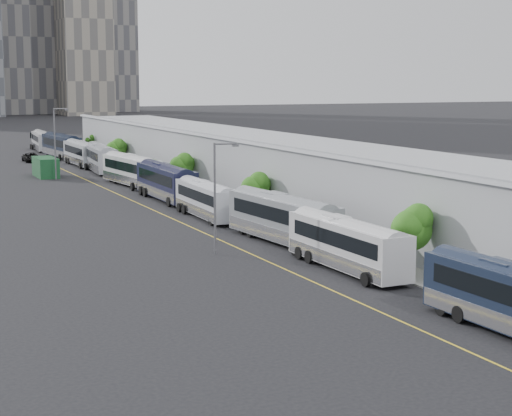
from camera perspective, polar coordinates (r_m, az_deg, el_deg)
sidewalk at (r=79.82m, az=3.25°, el=-0.93°), size 10.00×170.00×0.12m
lane_line at (r=75.58m, az=-3.82°, el=-1.51°), size 0.12×160.00×0.02m
depot at (r=81.25m, az=5.76°, el=1.67°), size 12.45×160.40×7.20m
bus_2 at (r=59.75m, az=6.09°, el=-2.73°), size 2.82×12.65×3.69m
bus_3 at (r=69.42m, az=1.80°, el=-1.00°), size 3.85×13.80×3.98m
bus_4 at (r=82.25m, az=-3.31°, el=0.35°), size 2.79×12.06×3.51m
bus_5 at (r=94.80m, az=-6.00°, el=1.53°), size 3.03×13.66×3.99m
bus_6 at (r=108.15m, az=-8.29°, el=2.34°), size 4.00×13.55×3.90m
bus_7 at (r=124.92m, az=-10.33°, el=3.13°), size 3.89×13.77×3.97m
bus_8 at (r=134.93m, az=-11.56°, el=3.46°), size 2.90×13.03×3.80m
bus_9 at (r=149.20m, az=-12.83°, el=3.93°), size 3.99×14.13×4.07m
bus_10 at (r=165.17m, az=-14.08°, el=4.26°), size 3.42×12.65×3.66m
tree_1 at (r=58.56m, az=10.33°, el=-1.05°), size 2.81×2.81×4.98m
tree_2 at (r=80.72m, az=-0.08°, el=1.44°), size 2.78×2.78×4.60m
tree_3 at (r=99.72m, az=-5.00°, el=2.89°), size 2.81×2.81×4.82m
tree_4 at (r=126.59m, az=-9.31°, el=3.96°), size 2.88×2.88×4.74m
tree_5 at (r=145.93m, az=-11.02°, el=4.36°), size 1.08×1.08×3.57m
street_lamp_near at (r=64.74m, az=-2.60°, el=1.22°), size 2.04×0.22×8.51m
street_lamp_far at (r=116.26m, az=-13.18°, el=4.51°), size 2.04×0.22×9.50m
shipping_container at (r=120.48m, az=-13.85°, el=2.66°), size 2.62×6.50×2.66m
suv at (r=143.17m, az=-14.72°, el=3.28°), size 2.52×5.33×1.47m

